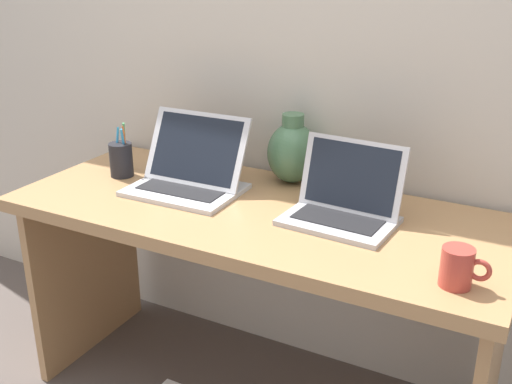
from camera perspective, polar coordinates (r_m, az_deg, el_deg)
name	(u,v)px	position (r m, az deg, el deg)	size (l,w,h in m)	color
back_wall	(309,23)	(2.01, 4.88, 15.31)	(4.40, 0.04, 2.40)	beige
desk	(256,252)	(1.88, 0.00, -5.59)	(1.49, 0.62, 0.70)	#AD7F51
laptop_left	(190,171)	(1.96, -6.09, 1.95)	(0.34, 0.27, 0.23)	silver
laptop_right	(345,200)	(1.74, 8.22, -0.71)	(0.31, 0.24, 0.22)	#B2B2B7
green_vase	(292,152)	(2.00, 3.38, 3.74)	(0.16, 0.16, 0.23)	#47704C
coffee_mug	(458,267)	(1.46, 18.18, -6.64)	(0.11, 0.07, 0.09)	#B23D33
pen_cup	(121,159)	(2.11, -12.35, 2.99)	(0.08, 0.08, 0.18)	black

